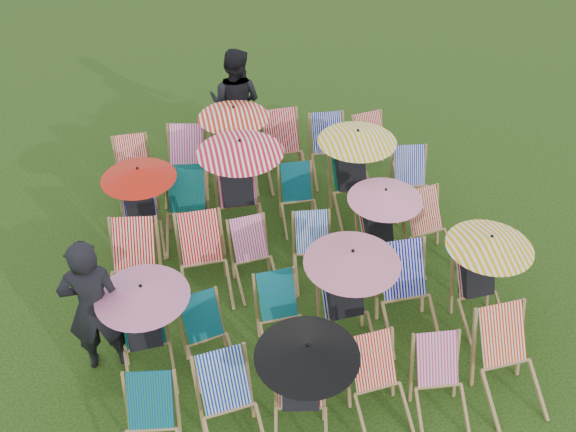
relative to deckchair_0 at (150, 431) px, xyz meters
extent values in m
plane|color=black|center=(1.93, 2.23, -0.43)|extent=(100.00, 100.00, 0.00)
cube|color=#0A7339|center=(0.04, 0.23, 0.17)|extent=(0.50, 0.40, 0.54)
cube|color=#072998|center=(0.79, 0.29, 0.21)|extent=(0.53, 0.42, 0.58)
cube|color=red|center=(1.57, 0.17, 0.17)|extent=(0.52, 0.42, 0.55)
cube|color=black|center=(1.56, 0.13, 0.17)|extent=(0.45, 0.46, 0.57)
sphere|color=tan|center=(1.58, 0.22, 0.47)|extent=(0.20, 0.20, 0.20)
cylinder|color=black|center=(1.61, 0.08, 0.42)|extent=(0.03, 0.03, 0.67)
cone|color=black|center=(1.61, 0.08, 0.73)|extent=(1.05, 1.05, 0.16)
cube|color=red|center=(2.38, 0.24, 0.17)|extent=(0.49, 0.38, 0.55)
cube|color=#E62E82|center=(3.06, 0.13, 0.15)|extent=(0.47, 0.37, 0.53)
cube|color=red|center=(3.85, 0.23, 0.24)|extent=(0.53, 0.40, 0.61)
cube|color=#096722|center=(0.00, 1.33, 0.16)|extent=(0.47, 0.35, 0.53)
cube|color=black|center=(0.01, 1.28, 0.16)|extent=(0.39, 0.41, 0.56)
sphere|color=tan|center=(0.00, 1.38, 0.45)|extent=(0.20, 0.20, 0.20)
cylinder|color=black|center=(0.06, 1.25, 0.41)|extent=(0.03, 0.03, 0.65)
cone|color=#CA6792|center=(0.06, 1.25, 0.71)|extent=(1.03, 1.03, 0.16)
cube|color=#085E32|center=(0.66, 1.30, 0.13)|extent=(0.48, 0.39, 0.50)
cube|color=#0A6E3A|center=(1.57, 1.43, 0.15)|extent=(0.45, 0.34, 0.52)
cube|color=#06078F|center=(2.33, 1.30, 0.21)|extent=(0.50, 0.38, 0.57)
cube|color=black|center=(2.34, 1.25, 0.20)|extent=(0.42, 0.44, 0.60)
sphere|color=tan|center=(2.33, 1.35, 0.52)|extent=(0.21, 0.21, 0.21)
cylinder|color=black|center=(2.40, 1.21, 0.47)|extent=(0.03, 0.03, 0.70)
cone|color=#D16B88|center=(2.40, 1.21, 0.79)|extent=(1.11, 1.11, 0.17)
cube|color=#080AA5|center=(3.13, 1.41, 0.27)|extent=(0.53, 0.39, 0.64)
cube|color=red|center=(4.03, 1.30, 0.16)|extent=(0.47, 0.35, 0.53)
cube|color=black|center=(4.03, 1.25, 0.16)|extent=(0.40, 0.41, 0.56)
sphere|color=tan|center=(4.03, 1.35, 0.45)|extent=(0.20, 0.20, 0.20)
cylinder|color=black|center=(4.09, 1.22, 0.41)|extent=(0.03, 0.03, 0.66)
cone|color=#EDA70C|center=(4.09, 1.22, 0.71)|extent=(1.03, 1.03, 0.16)
cube|color=#C00F06|center=(-0.05, 2.59, 0.26)|extent=(0.57, 0.46, 0.62)
cube|color=red|center=(0.79, 2.56, 0.24)|extent=(0.52, 0.38, 0.61)
cube|color=#E22D82|center=(1.42, 2.52, 0.15)|extent=(0.47, 0.37, 0.52)
cube|color=#07319D|center=(2.26, 2.48, 0.14)|extent=(0.47, 0.37, 0.52)
cube|color=red|center=(3.14, 2.49, 0.14)|extent=(0.48, 0.38, 0.51)
cube|color=black|center=(3.15, 2.44, 0.14)|extent=(0.42, 0.43, 0.54)
sphere|color=tan|center=(3.14, 2.53, 0.42)|extent=(0.19, 0.19, 0.19)
cylinder|color=black|center=(3.21, 2.42, 0.37)|extent=(0.03, 0.03, 0.63)
cone|color=pink|center=(3.21, 2.42, 0.66)|extent=(0.99, 0.99, 0.15)
cube|color=red|center=(3.86, 2.55, 0.19)|extent=(0.52, 0.41, 0.56)
cube|color=#110796|center=(0.04, 3.61, 0.16)|extent=(0.45, 0.33, 0.53)
cube|color=black|center=(0.04, 3.56, 0.15)|extent=(0.37, 0.38, 0.56)
sphere|color=tan|center=(0.04, 3.66, 0.45)|extent=(0.19, 0.19, 0.19)
cylinder|color=black|center=(0.09, 3.53, 0.40)|extent=(0.03, 0.03, 0.65)
cone|color=red|center=(0.09, 3.53, 0.70)|extent=(1.02, 1.02, 0.16)
cube|color=#0A7125|center=(0.71, 3.67, 0.24)|extent=(0.56, 0.45, 0.61)
cube|color=#D12969|center=(1.43, 3.66, 0.27)|extent=(0.53, 0.40, 0.63)
cube|color=black|center=(1.43, 3.61, 0.26)|extent=(0.45, 0.46, 0.66)
sphere|color=tan|center=(1.43, 3.72, 0.61)|extent=(0.23, 0.23, 0.23)
cylinder|color=black|center=(1.49, 3.56, 0.55)|extent=(0.03, 0.03, 0.77)
cone|color=red|center=(1.49, 3.56, 0.91)|extent=(1.21, 1.21, 0.19)
cube|color=#09643F|center=(2.30, 3.65, 0.14)|extent=(0.44, 0.33, 0.52)
cube|color=#0B7729|center=(3.13, 3.72, 0.22)|extent=(0.50, 0.38, 0.59)
cube|color=black|center=(3.13, 3.67, 0.22)|extent=(0.42, 0.44, 0.62)
sphere|color=tan|center=(3.13, 3.77, 0.54)|extent=(0.22, 0.22, 0.22)
cylinder|color=black|center=(3.19, 3.63, 0.49)|extent=(0.03, 0.03, 0.72)
cone|color=yellow|center=(3.19, 3.63, 0.82)|extent=(1.13, 1.13, 0.18)
cube|color=#081AAD|center=(4.07, 3.65, 0.17)|extent=(0.50, 0.40, 0.55)
cube|color=red|center=(-0.04, 4.86, 0.17)|extent=(0.46, 0.35, 0.54)
cube|color=#EF2F9B|center=(0.81, 4.79, 0.25)|extent=(0.58, 0.48, 0.61)
cube|color=red|center=(1.50, 4.83, 0.20)|extent=(0.51, 0.39, 0.57)
cube|color=black|center=(1.50, 4.78, 0.20)|extent=(0.43, 0.44, 0.60)
sphere|color=tan|center=(1.50, 4.88, 0.51)|extent=(0.21, 0.21, 0.21)
cylinder|color=black|center=(1.57, 4.74, 0.46)|extent=(0.03, 0.03, 0.70)
cone|color=red|center=(1.57, 4.74, 0.78)|extent=(1.10, 1.10, 0.17)
cube|color=red|center=(2.33, 4.88, 0.27)|extent=(0.54, 0.41, 0.63)
cube|color=#06128F|center=(3.07, 4.77, 0.22)|extent=(0.51, 0.39, 0.58)
cube|color=red|center=(3.79, 4.75, 0.17)|extent=(0.51, 0.41, 0.54)
imported|color=black|center=(-0.48, 1.35, 0.48)|extent=(0.67, 0.44, 1.84)
imported|color=black|center=(1.71, 5.55, 0.50)|extent=(1.14, 1.05, 1.87)
camera|label=1|loc=(0.58, -3.83, 5.61)|focal=40.00mm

